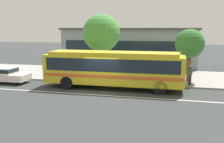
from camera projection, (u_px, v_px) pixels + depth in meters
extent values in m
plane|color=#333738|center=(101.00, 92.00, 19.01)|extent=(120.00, 120.00, 0.00)
cube|color=#979391|center=(120.00, 75.00, 25.54)|extent=(60.00, 8.00, 0.12)
cube|color=silver|center=(97.00, 95.00, 18.24)|extent=(56.00, 0.16, 0.01)
cube|color=gold|center=(114.00, 69.00, 20.04)|extent=(10.57, 2.63, 2.16)
cube|color=gold|center=(114.00, 53.00, 19.84)|extent=(9.72, 2.32, 0.24)
cube|color=#19232D|center=(114.00, 63.00, 19.97)|extent=(9.94, 2.65, 0.95)
cube|color=#D85A20|center=(114.00, 74.00, 20.10)|extent=(10.36, 2.66, 0.24)
cube|color=#19232D|center=(185.00, 66.00, 18.79)|extent=(0.14, 2.22, 1.04)
cylinder|color=black|center=(161.00, 81.00, 20.47)|extent=(1.00, 0.29, 1.00)
cylinder|color=black|center=(160.00, 87.00, 18.32)|extent=(1.00, 0.29, 1.00)
cylinder|color=black|center=(77.00, 77.00, 22.04)|extent=(1.00, 0.29, 1.00)
cylinder|color=black|center=(67.00, 83.00, 19.89)|extent=(1.00, 0.29, 1.00)
cube|color=silver|center=(3.00, 77.00, 22.36)|extent=(4.48, 1.74, 0.55)
cube|color=silver|center=(0.00, 70.00, 22.33)|extent=(2.51, 1.53, 0.50)
cube|color=#19232D|center=(0.00, 70.00, 22.32)|extent=(2.56, 1.55, 0.32)
cylinder|color=black|center=(24.00, 78.00, 22.77)|extent=(0.64, 0.22, 0.64)
cylinder|color=black|center=(13.00, 81.00, 21.32)|extent=(0.64, 0.22, 0.64)
cylinder|color=olive|center=(142.00, 75.00, 23.05)|extent=(0.14, 0.14, 0.86)
cylinder|color=olive|center=(142.00, 74.00, 23.20)|extent=(0.14, 0.14, 0.86)
cylinder|color=purple|center=(142.00, 66.00, 23.01)|extent=(0.44, 0.44, 0.59)
sphere|color=tan|center=(142.00, 62.00, 22.94)|extent=(0.20, 0.20, 0.20)
cylinder|color=#3D2E37|center=(190.00, 80.00, 20.66)|extent=(0.14, 0.14, 0.87)
cylinder|color=#3D2E37|center=(189.00, 80.00, 20.57)|extent=(0.14, 0.14, 0.87)
cylinder|color=#415554|center=(190.00, 71.00, 20.50)|extent=(0.48, 0.48, 0.56)
sphere|color=tan|center=(190.00, 66.00, 20.44)|extent=(0.23, 0.23, 0.23)
cylinder|color=gray|center=(180.00, 69.00, 20.77)|extent=(0.08, 0.08, 2.60)
cube|color=yellow|center=(181.00, 55.00, 20.59)|extent=(0.04, 0.44, 0.56)
cylinder|color=brown|center=(102.00, 61.00, 24.65)|extent=(0.31, 0.31, 2.81)
sphere|color=#438E3B|center=(101.00, 33.00, 24.22)|extent=(3.45, 3.45, 3.45)
cylinder|color=brown|center=(189.00, 67.00, 22.45)|extent=(0.36, 0.36, 2.31)
sphere|color=#337231|center=(190.00, 44.00, 22.12)|extent=(2.48, 2.48, 2.48)
cube|color=gray|center=(130.00, 48.00, 32.23)|extent=(15.57, 6.03, 4.37)
cube|color=#19232D|center=(126.00, 48.00, 29.29)|extent=(14.32, 0.04, 1.57)
cube|color=#464144|center=(131.00, 29.00, 31.85)|extent=(15.97, 6.43, 0.24)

